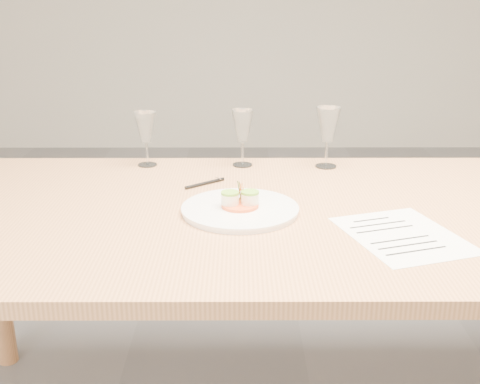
{
  "coord_description": "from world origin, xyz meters",
  "views": [
    {
      "loc": [
        -0.25,
        -1.5,
        1.31
      ],
      "look_at": [
        -0.24,
        -0.01,
        0.8
      ],
      "focal_mm": 45.0,
      "sensor_mm": 36.0,
      "label": 1
    }
  ],
  "objects_px": {
    "dining_table": "(330,232)",
    "wine_glass_0": "(146,128)",
    "recipe_sheet": "(403,235)",
    "wine_glass_2": "(328,126)",
    "ballpoint_pen": "(205,183)",
    "wine_glass_1": "(242,127)",
    "dinner_plate": "(240,208)"
  },
  "relations": [
    {
      "from": "dining_table",
      "to": "ballpoint_pen",
      "type": "distance_m",
      "value": 0.41
    },
    {
      "from": "recipe_sheet",
      "to": "wine_glass_0",
      "type": "relative_size",
      "value": 2.06
    },
    {
      "from": "wine_glass_0",
      "to": "wine_glass_2",
      "type": "bearing_deg",
      "value": -1.79
    },
    {
      "from": "wine_glass_0",
      "to": "wine_glass_1",
      "type": "distance_m",
      "value": 0.32
    },
    {
      "from": "dinner_plate",
      "to": "wine_glass_0",
      "type": "xyz_separation_m",
      "value": [
        -0.31,
        0.44,
        0.11
      ]
    },
    {
      "from": "dining_table",
      "to": "wine_glass_2",
      "type": "height_order",
      "value": "wine_glass_2"
    },
    {
      "from": "recipe_sheet",
      "to": "wine_glass_2",
      "type": "distance_m",
      "value": 0.6
    },
    {
      "from": "recipe_sheet",
      "to": "wine_glass_1",
      "type": "relative_size",
      "value": 1.99
    },
    {
      "from": "recipe_sheet",
      "to": "ballpoint_pen",
      "type": "distance_m",
      "value": 0.63
    },
    {
      "from": "recipe_sheet",
      "to": "wine_glass_1",
      "type": "height_order",
      "value": "wine_glass_1"
    },
    {
      "from": "dining_table",
      "to": "wine_glass_2",
      "type": "xyz_separation_m",
      "value": [
        0.04,
        0.39,
        0.21
      ]
    },
    {
      "from": "recipe_sheet",
      "to": "wine_glass_2",
      "type": "relative_size",
      "value": 1.87
    },
    {
      "from": "dinner_plate",
      "to": "wine_glass_1",
      "type": "height_order",
      "value": "wine_glass_1"
    },
    {
      "from": "dining_table",
      "to": "wine_glass_0",
      "type": "height_order",
      "value": "wine_glass_0"
    },
    {
      "from": "ballpoint_pen",
      "to": "wine_glass_0",
      "type": "height_order",
      "value": "wine_glass_0"
    },
    {
      "from": "dining_table",
      "to": "wine_glass_0",
      "type": "relative_size",
      "value": 13.34
    },
    {
      "from": "recipe_sheet",
      "to": "wine_glass_0",
      "type": "height_order",
      "value": "wine_glass_0"
    },
    {
      "from": "ballpoint_pen",
      "to": "wine_glass_2",
      "type": "xyz_separation_m",
      "value": [
        0.39,
        0.19,
        0.13
      ]
    },
    {
      "from": "dinner_plate",
      "to": "wine_glass_2",
      "type": "bearing_deg",
      "value": 56.01
    },
    {
      "from": "wine_glass_0",
      "to": "ballpoint_pen",
      "type": "bearing_deg",
      "value": -45.77
    },
    {
      "from": "wine_glass_2",
      "to": "wine_glass_0",
      "type": "bearing_deg",
      "value": 178.21
    },
    {
      "from": "wine_glass_2",
      "to": "recipe_sheet",
      "type": "bearing_deg",
      "value": -79.77
    },
    {
      "from": "dining_table",
      "to": "dinner_plate",
      "type": "relative_size",
      "value": 7.76
    },
    {
      "from": "dining_table",
      "to": "wine_glass_0",
      "type": "bearing_deg",
      "value": 143.17
    },
    {
      "from": "recipe_sheet",
      "to": "wine_glass_2",
      "type": "xyz_separation_m",
      "value": [
        -0.1,
        0.58,
        0.14
      ]
    },
    {
      "from": "recipe_sheet",
      "to": "ballpoint_pen",
      "type": "bearing_deg",
      "value": 123.92
    },
    {
      "from": "dining_table",
      "to": "dinner_plate",
      "type": "xyz_separation_m",
      "value": [
        -0.24,
        -0.03,
        0.08
      ]
    },
    {
      "from": "dining_table",
      "to": "dinner_plate",
      "type": "bearing_deg",
      "value": -173.59
    },
    {
      "from": "dining_table",
      "to": "wine_glass_1",
      "type": "height_order",
      "value": "wine_glass_1"
    },
    {
      "from": "dinner_plate",
      "to": "wine_glass_2",
      "type": "relative_size",
      "value": 1.56
    },
    {
      "from": "ballpoint_pen",
      "to": "recipe_sheet",
      "type": "bearing_deg",
      "value": -77.19
    },
    {
      "from": "wine_glass_0",
      "to": "dining_table",
      "type": "bearing_deg",
      "value": -36.83
    }
  ]
}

